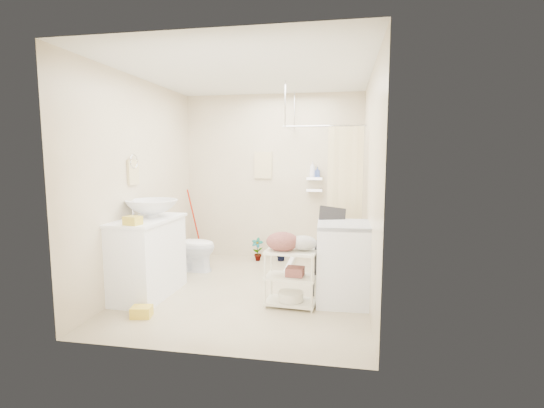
{
  "coord_description": "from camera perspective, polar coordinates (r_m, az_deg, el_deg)",
  "views": [
    {
      "loc": [
        1.1,
        -4.55,
        1.65
      ],
      "look_at": [
        0.23,
        0.25,
        1.05
      ],
      "focal_mm": 26.0,
      "sensor_mm": 36.0,
      "label": 1
    }
  ],
  "objects": [
    {
      "name": "wall_front",
      "position": [
        3.17,
        -10.11,
        0.62
      ],
      "size": [
        2.8,
        0.04,
        2.6
      ],
      "primitive_type": "cube",
      "color": "beige",
      "rests_on": "ground"
    },
    {
      "name": "laundry_rack",
      "position": [
        4.37,
        2.74,
        -9.92
      ],
      "size": [
        0.57,
        0.36,
        0.75
      ],
      "primitive_type": null,
      "rotation": [
        0.0,
        0.0,
        -0.07
      ],
      "color": "silver",
      "rests_on": "ground"
    },
    {
      "name": "wall_back",
      "position": [
        6.26,
        0.11,
        3.82
      ],
      "size": [
        2.8,
        0.04,
        2.6
      ],
      "primitive_type": "cube",
      "color": "beige",
      "rests_on": "ground"
    },
    {
      "name": "counter_basket",
      "position": [
        4.4,
        -19.52,
        -2.28
      ],
      "size": [
        0.19,
        0.16,
        0.09
      ],
      "primitive_type": "cube",
      "rotation": [
        0.0,
        0.0,
        -0.21
      ],
      "color": "gold",
      "rests_on": "vanity"
    },
    {
      "name": "shower",
      "position": [
        5.64,
        7.65,
        0.86
      ],
      "size": [
        1.1,
        1.1,
        2.1
      ],
      "primitive_type": null,
      "color": "white",
      "rests_on": "ground"
    },
    {
      "name": "towel_ring",
      "position": [
        5.01,
        -19.48,
        4.58
      ],
      "size": [
        0.04,
        0.22,
        0.34
      ],
      "primitive_type": null,
      "color": "beige",
      "rests_on": "wall_left"
    },
    {
      "name": "potted_plant_a",
      "position": [
        6.24,
        -2.13,
        -6.57
      ],
      "size": [
        0.2,
        0.15,
        0.36
      ],
      "primitive_type": "imported",
      "rotation": [
        0.0,
        0.0,
        -0.1
      ],
      "color": "brown",
      "rests_on": "ground"
    },
    {
      "name": "washing_machine",
      "position": [
        4.55,
        10.5,
        -8.36
      ],
      "size": [
        0.64,
        0.66,
        0.9
      ],
      "primitive_type": "cube",
      "rotation": [
        0.0,
        0.0,
        0.04
      ],
      "color": "silver",
      "rests_on": "ground"
    },
    {
      "name": "mop",
      "position": [
        6.58,
        -11.38,
        -2.72
      ],
      "size": [
        0.11,
        0.11,
        1.1
      ],
      "primitive_type": null,
      "rotation": [
        0.0,
        0.0,
        0.08
      ],
      "color": "#B01603",
      "rests_on": "ground"
    },
    {
      "name": "tp_holder",
      "position": [
        5.3,
        -17.62,
        -3.4
      ],
      "size": [
        0.08,
        0.12,
        0.14
      ],
      "primitive_type": null,
      "color": "white",
      "rests_on": "wall_left"
    },
    {
      "name": "shampoo_bottle_a",
      "position": [
        6.11,
        5.89,
        5.01
      ],
      "size": [
        0.1,
        0.1,
        0.24
      ],
      "primitive_type": "imported",
      "rotation": [
        0.0,
        0.0,
        0.05
      ],
      "color": "white",
      "rests_on": "shower"
    },
    {
      "name": "toilet",
      "position": [
        5.81,
        -11.69,
        -5.92
      ],
      "size": [
        0.72,
        0.43,
        0.72
      ],
      "primitive_type": "imported",
      "rotation": [
        0.0,
        0.0,
        1.54
      ],
      "color": "white",
      "rests_on": "ground"
    },
    {
      "name": "potted_plant_b",
      "position": [
        6.22,
        1.41,
        -6.74
      ],
      "size": [
        0.24,
        0.24,
        0.34
      ],
      "primitive_type": "imported",
      "rotation": [
        0.0,
        0.0,
        -0.73
      ],
      "color": "brown",
      "rests_on": "ground"
    },
    {
      "name": "shampoo_bottle_b",
      "position": [
        6.09,
        6.58,
        4.63
      ],
      "size": [
        0.08,
        0.08,
        0.16
      ],
      "primitive_type": "imported",
      "rotation": [
        0.0,
        0.0,
        0.12
      ],
      "color": "#374D92",
      "rests_on": "shower"
    },
    {
      "name": "vanity",
      "position": [
        4.9,
        -17.69,
        -7.33
      ],
      "size": [
        0.62,
        1.06,
        0.92
      ],
      "primitive_type": "cube",
      "rotation": [
        0.0,
        0.0,
        -0.03
      ],
      "color": "white",
      "rests_on": "ground"
    },
    {
      "name": "floor_basket",
      "position": [
        4.39,
        -18.37,
        -14.31
      ],
      "size": [
        0.33,
        0.27,
        0.16
      ],
      "primitive_type": "cube",
      "rotation": [
        0.0,
        0.0,
        0.18
      ],
      "color": "yellow",
      "rests_on": "ground"
    },
    {
      "name": "wall_left",
      "position": [
        5.2,
        -18.51,
        2.82
      ],
      "size": [
        0.04,
        3.2,
        2.6
      ],
      "primitive_type": "cube",
      "color": "beige",
      "rests_on": "ground"
    },
    {
      "name": "sink",
      "position": [
        4.88,
        -16.99,
        -0.62
      ],
      "size": [
        0.68,
        0.68,
        0.21
      ],
      "primitive_type": "imported",
      "rotation": [
        0.0,
        0.0,
        -0.14
      ],
      "color": "silver",
      "rests_on": "vanity"
    },
    {
      "name": "wall_right",
      "position": [
        4.58,
        13.99,
        2.45
      ],
      "size": [
        0.04,
        3.2,
        2.6
      ],
      "primitive_type": "cube",
      "color": "beige",
      "rests_on": "ground"
    },
    {
      "name": "ironing_board",
      "position": [
        4.62,
        8.32,
        -6.83
      ],
      "size": [
        0.32,
        0.17,
        1.09
      ],
      "primitive_type": null,
      "rotation": [
        0.0,
        0.0,
        0.26
      ],
      "color": "black",
      "rests_on": "ground"
    },
    {
      "name": "ceiling",
      "position": [
        4.78,
        -3.44,
        18.49
      ],
      "size": [
        2.8,
        3.2,
        0.04
      ],
      "primitive_type": "cube",
      "color": "silver",
      "rests_on": "ground"
    },
    {
      "name": "floor",
      "position": [
        4.96,
        -3.22,
        -12.38
      ],
      "size": [
        3.2,
        3.2,
        0.0
      ],
      "primitive_type": "plane",
      "color": "#C0B390",
      "rests_on": "ground"
    },
    {
      "name": "hanging_towel",
      "position": [
        6.26,
        -1.28,
        5.65
      ],
      "size": [
        0.28,
        0.03,
        0.42
      ],
      "primitive_type": "cube",
      "color": "beige",
      "rests_on": "wall_back"
    }
  ]
}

